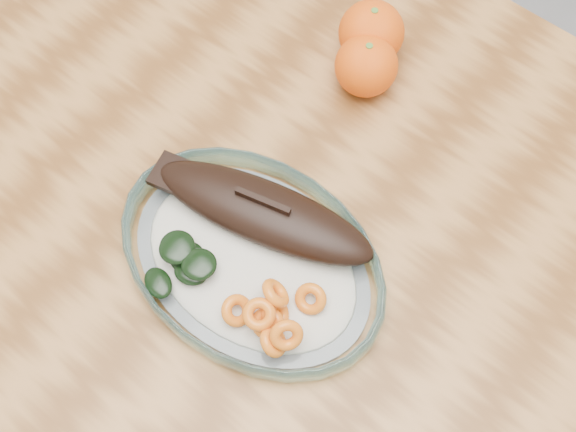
{
  "coord_description": "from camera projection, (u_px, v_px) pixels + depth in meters",
  "views": [
    {
      "loc": [
        0.25,
        -0.28,
        1.45
      ],
      "look_at": [
        0.04,
        -0.02,
        0.77
      ],
      "focal_mm": 45.0,
      "sensor_mm": 36.0,
      "label": 1
    }
  ],
  "objects": [
    {
      "name": "orange_left",
      "position": [
        371.0,
        33.0,
        0.84
      ],
      "size": [
        0.08,
        0.08,
        0.08
      ],
      "primitive_type": "sphere",
      "color": "#E94004",
      "rests_on": "dining_table"
    },
    {
      "name": "plated_meal",
      "position": [
        252.0,
        256.0,
        0.74
      ],
      "size": [
        0.55,
        0.54,
        0.08
      ],
      "rotation": [
        0.0,
        0.0,
        0.02
      ],
      "color": "white",
      "rests_on": "dining_table"
    },
    {
      "name": "dining_table",
      "position": [
        273.0,
        227.0,
        0.88
      ],
      "size": [
        1.2,
        0.8,
        0.75
      ],
      "color": "brown",
      "rests_on": "ground"
    },
    {
      "name": "orange_right",
      "position": [
        366.0,
        66.0,
        0.82
      ],
      "size": [
        0.07,
        0.07,
        0.07
      ],
      "primitive_type": "sphere",
      "color": "#E94004",
      "rests_on": "dining_table"
    },
    {
      "name": "ground",
      "position": [
        279.0,
        362.0,
        1.47
      ],
      "size": [
        3.0,
        3.0,
        0.0
      ],
      "primitive_type": "plane",
      "color": "slate",
      "rests_on": "ground"
    }
  ]
}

